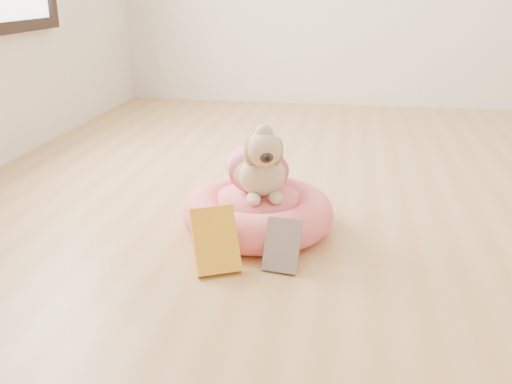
% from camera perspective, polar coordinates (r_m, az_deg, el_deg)
% --- Properties ---
extents(floor, '(4.50, 4.50, 0.00)m').
position_cam_1_polar(floor, '(2.35, 14.81, -2.56)').
color(floor, tan).
rests_on(floor, ground).
extents(pet_bed, '(0.57, 0.57, 0.15)m').
position_cam_1_polar(pet_bed, '(2.14, 0.22, -2.09)').
color(pet_bed, '#F76064').
rests_on(pet_bed, floor).
extents(dog, '(0.38, 0.46, 0.29)m').
position_cam_1_polar(dog, '(2.10, 0.30, 3.76)').
color(dog, brown).
rests_on(dog, pet_bed).
extents(book_yellow, '(0.19, 0.19, 0.20)m').
position_cam_1_polar(book_yellow, '(1.85, -4.08, -4.85)').
color(book_yellow, yellow).
rests_on(book_yellow, floor).
extents(book_white, '(0.13, 0.11, 0.17)m').
position_cam_1_polar(book_white, '(1.86, 2.63, -5.34)').
color(book_white, silver).
rests_on(book_white, floor).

